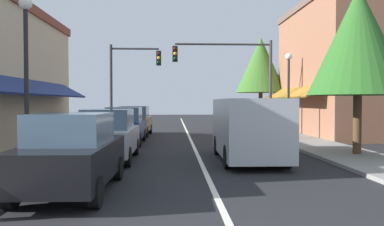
{
  "coord_description": "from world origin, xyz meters",
  "views": [
    {
      "loc": [
        -0.92,
        -3.23,
        2.02
      ],
      "look_at": [
        -0.08,
        14.17,
        1.52
      ],
      "focal_mm": 36.43,
      "sensor_mm": 36.0,
      "label": 1
    }
  ],
  "objects_px": {
    "van_in_lane": "(248,127)",
    "traffic_signal_mast_arm": "(236,70)",
    "traffic_signal_left_corner": "(128,75)",
    "tree_right_near": "(358,41)",
    "tree_right_far": "(261,65)",
    "parked_car_nearest_left": "(72,153)",
    "parked_car_far_left": "(135,121)",
    "street_lamp_left_near": "(26,55)",
    "parked_car_third_left": "(125,126)",
    "street_lamp_right_mid": "(289,81)",
    "parked_car_second_left": "(109,135)"
  },
  "relations": [
    {
      "from": "van_in_lane",
      "to": "street_lamp_left_near",
      "type": "bearing_deg",
      "value": -159.82
    },
    {
      "from": "street_lamp_right_mid",
      "to": "traffic_signal_left_corner",
      "type": "bearing_deg",
      "value": 152.4
    },
    {
      "from": "street_lamp_right_mid",
      "to": "parked_car_far_left",
      "type": "bearing_deg",
      "value": 157.4
    },
    {
      "from": "parked_car_nearest_left",
      "to": "parked_car_far_left",
      "type": "xyz_separation_m",
      "value": [
        -0.05,
        14.58,
        0.0
      ]
    },
    {
      "from": "parked_car_second_left",
      "to": "traffic_signal_mast_arm",
      "type": "relative_size",
      "value": 0.7
    },
    {
      "from": "parked_car_far_left",
      "to": "street_lamp_left_near",
      "type": "height_order",
      "value": "street_lamp_left_near"
    },
    {
      "from": "parked_car_nearest_left",
      "to": "tree_right_near",
      "type": "relative_size",
      "value": 0.66
    },
    {
      "from": "parked_car_far_left",
      "to": "tree_right_far",
      "type": "height_order",
      "value": "tree_right_far"
    },
    {
      "from": "parked_car_nearest_left",
      "to": "parked_car_far_left",
      "type": "height_order",
      "value": "same"
    },
    {
      "from": "street_lamp_left_near",
      "to": "tree_right_near",
      "type": "height_order",
      "value": "tree_right_near"
    },
    {
      "from": "street_lamp_left_near",
      "to": "tree_right_near",
      "type": "distance_m",
      "value": 11.2
    },
    {
      "from": "parked_car_third_left",
      "to": "traffic_signal_left_corner",
      "type": "distance_m",
      "value": 6.47
    },
    {
      "from": "parked_car_third_left",
      "to": "tree_right_far",
      "type": "relative_size",
      "value": 0.6
    },
    {
      "from": "parked_car_nearest_left",
      "to": "parked_car_second_left",
      "type": "xyz_separation_m",
      "value": [
        0.03,
        4.68,
        0.0
      ]
    },
    {
      "from": "parked_car_nearest_left",
      "to": "traffic_signal_mast_arm",
      "type": "xyz_separation_m",
      "value": [
        5.9,
        13.88,
        3.02
      ]
    },
    {
      "from": "parked_car_far_left",
      "to": "street_lamp_right_mid",
      "type": "bearing_deg",
      "value": -21.3
    },
    {
      "from": "traffic_signal_left_corner",
      "to": "tree_right_near",
      "type": "height_order",
      "value": "tree_right_near"
    },
    {
      "from": "street_lamp_right_mid",
      "to": "tree_right_far",
      "type": "distance_m",
      "value": 9.13
    },
    {
      "from": "parked_car_nearest_left",
      "to": "van_in_lane",
      "type": "bearing_deg",
      "value": 43.8
    },
    {
      "from": "traffic_signal_left_corner",
      "to": "tree_right_far",
      "type": "xyz_separation_m",
      "value": [
        9.35,
        4.36,
        1.06
      ]
    },
    {
      "from": "parked_car_nearest_left",
      "to": "street_lamp_left_near",
      "type": "distance_m",
      "value": 3.69
    },
    {
      "from": "parked_car_second_left",
      "to": "tree_right_far",
      "type": "height_order",
      "value": "tree_right_far"
    },
    {
      "from": "traffic_signal_left_corner",
      "to": "street_lamp_left_near",
      "type": "relative_size",
      "value": 1.14
    },
    {
      "from": "parked_car_far_left",
      "to": "street_lamp_right_mid",
      "type": "relative_size",
      "value": 0.91
    },
    {
      "from": "van_in_lane",
      "to": "traffic_signal_left_corner",
      "type": "xyz_separation_m",
      "value": [
        -5.39,
        11.26,
        2.55
      ]
    },
    {
      "from": "parked_car_nearest_left",
      "to": "parked_car_second_left",
      "type": "relative_size",
      "value": 1.0
    },
    {
      "from": "parked_car_third_left",
      "to": "street_lamp_right_mid",
      "type": "bearing_deg",
      "value": 8.39
    },
    {
      "from": "parked_car_third_left",
      "to": "street_lamp_right_mid",
      "type": "xyz_separation_m",
      "value": [
        8.28,
        1.21,
        2.2
      ]
    },
    {
      "from": "van_in_lane",
      "to": "street_lamp_right_mid",
      "type": "bearing_deg",
      "value": 63.7
    },
    {
      "from": "traffic_signal_mast_arm",
      "to": "street_lamp_left_near",
      "type": "height_order",
      "value": "traffic_signal_mast_arm"
    },
    {
      "from": "tree_right_near",
      "to": "tree_right_far",
      "type": "distance_m",
      "value": 14.93
    },
    {
      "from": "parked_car_nearest_left",
      "to": "van_in_lane",
      "type": "xyz_separation_m",
      "value": [
        4.8,
        4.48,
        0.27
      ]
    },
    {
      "from": "traffic_signal_mast_arm",
      "to": "street_lamp_left_near",
      "type": "xyz_separation_m",
      "value": [
        -7.68,
        -11.73,
        -0.61
      ]
    },
    {
      "from": "parked_car_second_left",
      "to": "tree_right_far",
      "type": "distance_m",
      "value": 18.14
    },
    {
      "from": "parked_car_nearest_left",
      "to": "street_lamp_right_mid",
      "type": "distance_m",
      "value": 14.01
    },
    {
      "from": "parked_car_second_left",
      "to": "parked_car_third_left",
      "type": "relative_size",
      "value": 1.0
    },
    {
      "from": "van_in_lane",
      "to": "traffic_signal_mast_arm",
      "type": "height_order",
      "value": "traffic_signal_mast_arm"
    },
    {
      "from": "street_lamp_left_near",
      "to": "tree_right_far",
      "type": "bearing_deg",
      "value": 59.56
    },
    {
      "from": "traffic_signal_mast_arm",
      "to": "traffic_signal_left_corner",
      "type": "distance_m",
      "value": 6.75
    },
    {
      "from": "parked_car_nearest_left",
      "to": "traffic_signal_left_corner",
      "type": "distance_m",
      "value": 16.0
    },
    {
      "from": "traffic_signal_mast_arm",
      "to": "street_lamp_right_mid",
      "type": "xyz_separation_m",
      "value": [
        2.3,
        -2.74,
        -0.81
      ]
    },
    {
      "from": "street_lamp_left_near",
      "to": "tree_right_far",
      "type": "height_order",
      "value": "tree_right_far"
    },
    {
      "from": "parked_car_far_left",
      "to": "tree_right_near",
      "type": "bearing_deg",
      "value": -44.91
    },
    {
      "from": "parked_car_nearest_left",
      "to": "traffic_signal_mast_arm",
      "type": "bearing_deg",
      "value": 67.74
    },
    {
      "from": "parked_car_third_left",
      "to": "traffic_signal_left_corner",
      "type": "xyz_separation_m",
      "value": [
        -0.51,
        5.8,
        2.82
      ]
    },
    {
      "from": "traffic_signal_left_corner",
      "to": "tree_right_near",
      "type": "relative_size",
      "value": 0.9
    },
    {
      "from": "street_lamp_right_mid",
      "to": "tree_right_near",
      "type": "relative_size",
      "value": 0.73
    },
    {
      "from": "tree_right_near",
      "to": "tree_right_far",
      "type": "xyz_separation_m",
      "value": [
        -0.2,
        14.92,
        0.52
      ]
    },
    {
      "from": "parked_car_third_left",
      "to": "parked_car_far_left",
      "type": "xyz_separation_m",
      "value": [
        0.04,
        4.64,
        0.0
      ]
    },
    {
      "from": "van_in_lane",
      "to": "traffic_signal_mast_arm",
      "type": "relative_size",
      "value": 0.89
    }
  ]
}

